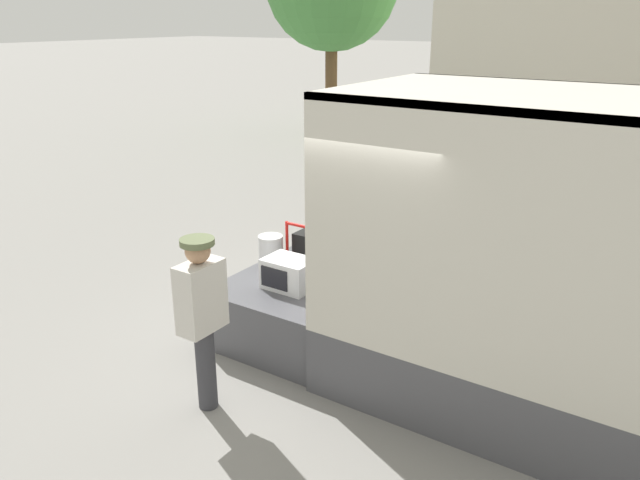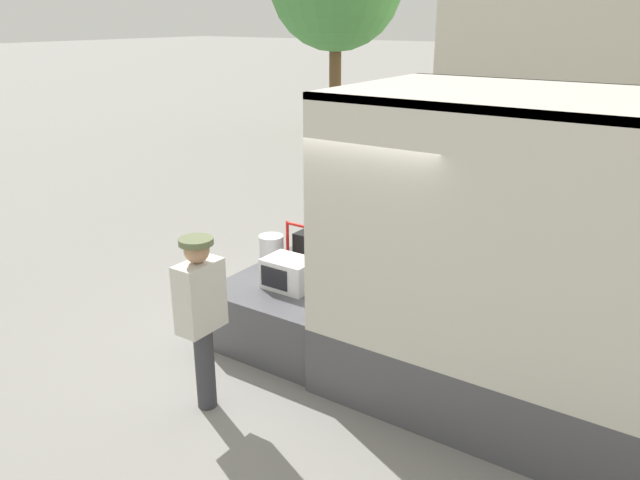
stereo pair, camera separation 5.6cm
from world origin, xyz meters
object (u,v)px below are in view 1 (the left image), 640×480
Objects in this scene: worker_person at (202,308)px; portable_generator at (320,248)px; orange_bucket at (271,251)px; microwave at (289,273)px.

portable_generator is at bearing 94.21° from worker_person.
portable_generator is at bearing 37.10° from orange_bucket.
worker_person is (0.62, -1.80, 0.16)m from orange_bucket.
orange_bucket is (-0.47, -0.35, -0.02)m from portable_generator.
worker_person is at bearing -85.79° from portable_generator.
worker_person reaches higher than microwave.
microwave is 1.44× the size of orange_bucket.
orange_bucket is at bearing -142.90° from portable_generator.
orange_bucket is 0.22× the size of worker_person.
worker_person is (0.16, -2.15, 0.14)m from portable_generator.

